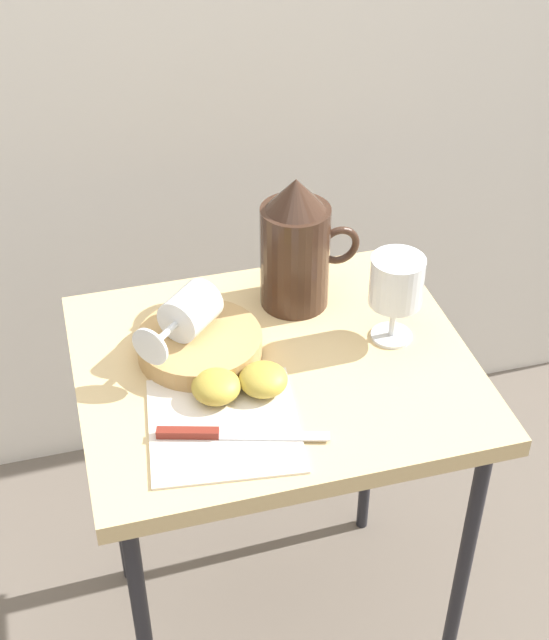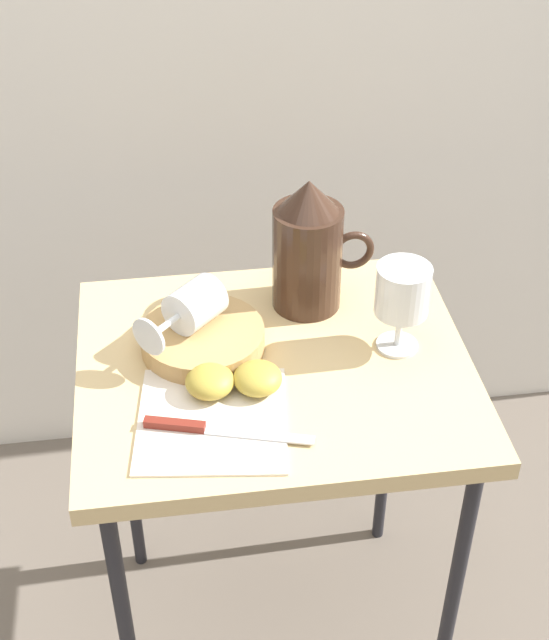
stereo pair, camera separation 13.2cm
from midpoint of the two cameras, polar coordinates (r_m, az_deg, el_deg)
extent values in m
plane|color=#665B51|center=(1.89, 2.11, -18.92)|extent=(6.00, 6.00, 0.00)
cube|color=silver|center=(1.75, -0.64, 18.52)|extent=(2.40, 0.03, 2.01)
cube|color=tan|center=(1.38, 2.74, -3.24)|extent=(0.59, 0.50, 0.03)
cylinder|color=black|center=(1.56, 13.45, -17.04)|extent=(0.02, 0.02, 0.66)
cylinder|color=black|center=(1.75, -7.11, -8.07)|extent=(0.02, 0.02, 0.66)
cylinder|color=black|center=(1.81, 9.22, -6.45)|extent=(0.02, 0.02, 0.66)
cube|color=silver|center=(1.27, -0.94, -6.35)|extent=(0.23, 0.23, 0.00)
cylinder|color=tan|center=(1.39, -1.78, -1.27)|extent=(0.19, 0.19, 0.03)
cylinder|color=#382319|center=(1.44, 4.68, 3.75)|extent=(0.11, 0.11, 0.17)
cylinder|color=#D1661E|center=(1.46, 4.61, 2.62)|extent=(0.10, 0.10, 0.10)
cone|color=#382319|center=(1.38, 4.91, 7.62)|extent=(0.09, 0.09, 0.05)
torus|color=#382319|center=(1.45, 7.52, 4.23)|extent=(0.07, 0.01, 0.07)
cylinder|color=silver|center=(1.42, 10.29, -1.64)|extent=(0.06, 0.06, 0.00)
cylinder|color=silver|center=(1.40, 10.44, -0.57)|extent=(0.01, 0.01, 0.06)
cylinder|color=silver|center=(1.36, 10.76, 1.74)|extent=(0.08, 0.08, 0.08)
cylinder|color=#D1661E|center=(1.37, 10.68, 1.16)|extent=(0.07, 0.07, 0.04)
cylinder|color=silver|center=(1.37, -2.23, 0.87)|extent=(0.10, 0.10, 0.07)
cylinder|color=silver|center=(1.33, -4.09, -0.52)|extent=(0.05, 0.05, 0.01)
cylinder|color=silver|center=(1.31, -5.00, -1.21)|extent=(0.05, 0.05, 0.06)
ellipsoid|color=#B29938|center=(1.30, -1.15, -3.97)|extent=(0.07, 0.07, 0.04)
ellipsoid|color=#B29938|center=(1.31, 1.84, -3.76)|extent=(0.07, 0.07, 0.04)
cube|color=silver|center=(1.25, 2.11, -7.32)|extent=(0.15, 0.06, 0.00)
cube|color=maroon|center=(1.26, -3.25, -6.65)|extent=(0.09, 0.04, 0.01)
camera|label=1|loc=(0.07, -87.14, 2.20)|focal=51.42mm
camera|label=2|loc=(0.07, 92.86, -2.20)|focal=51.42mm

